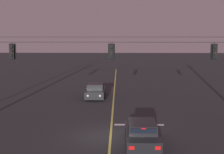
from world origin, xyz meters
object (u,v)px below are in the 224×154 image
at_px(traffic_light_centre, 215,52).
at_px(car_oncoming_lead, 96,91).
at_px(traffic_light_leftmost, 12,52).
at_px(car_waiting_near_lane, 142,134).
at_px(traffic_light_left_inner, 111,52).

bearing_deg(traffic_light_centre, car_oncoming_lead, 133.37).
xyz_separation_m(traffic_light_leftmost, car_waiting_near_lane, (8.69, -4.94, -4.34)).
relative_size(traffic_light_leftmost, car_oncoming_lead, 0.28).
xyz_separation_m(traffic_light_centre, car_waiting_near_lane, (-5.25, -4.94, -4.34)).
xyz_separation_m(traffic_light_left_inner, traffic_light_centre, (7.05, 0.00, 0.00)).
bearing_deg(car_waiting_near_lane, traffic_light_centre, 43.24).
relative_size(traffic_light_left_inner, traffic_light_centre, 1.00).
height_order(traffic_light_leftmost, traffic_light_centre, same).
height_order(traffic_light_centre, car_oncoming_lead, traffic_light_centre).
distance_m(traffic_light_centre, car_oncoming_lead, 13.55).
distance_m(traffic_light_leftmost, traffic_light_centre, 13.94).
distance_m(traffic_light_left_inner, traffic_light_centre, 7.05).
distance_m(traffic_light_leftmost, car_oncoming_lead, 11.50).
bearing_deg(traffic_light_left_inner, car_waiting_near_lane, -69.92).
bearing_deg(car_waiting_near_lane, traffic_light_left_inner, 110.08).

